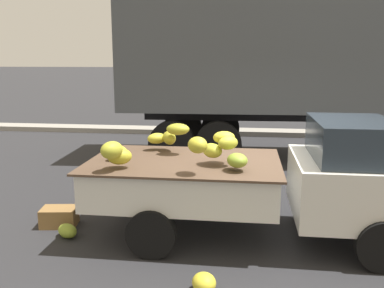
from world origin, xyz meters
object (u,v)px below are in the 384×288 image
pickup_truck (319,179)px  produce_crate (59,217)px  fallen_banana_bunch_by_wheel (204,283)px  fallen_banana_bunch_near_tailgate (67,231)px  semi_trailer (366,56)px

pickup_truck → produce_crate: 3.86m
fallen_banana_bunch_by_wheel → produce_crate: produce_crate is taller
fallen_banana_bunch_near_tailgate → fallen_banana_bunch_by_wheel: 2.37m
pickup_truck → produce_crate: (-3.79, 0.00, -0.74)m
semi_trailer → fallen_banana_bunch_by_wheel: (-3.27, -6.70, -2.44)m
semi_trailer → produce_crate: bearing=-140.0°
produce_crate → fallen_banana_bunch_near_tailgate: bearing=-52.7°
pickup_truck → semi_trailer: bearing=70.3°
semi_trailer → fallen_banana_bunch_near_tailgate: 8.07m
pickup_truck → fallen_banana_bunch_by_wheel: bearing=-132.6°
fallen_banana_bunch_by_wheel → fallen_banana_bunch_near_tailgate: bearing=150.6°
pickup_truck → fallen_banana_bunch_near_tailgate: 3.60m
fallen_banana_bunch_near_tailgate → produce_crate: produce_crate is taller
semi_trailer → produce_crate: size_ratio=23.26×
fallen_banana_bunch_by_wheel → pickup_truck: bearing=47.4°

